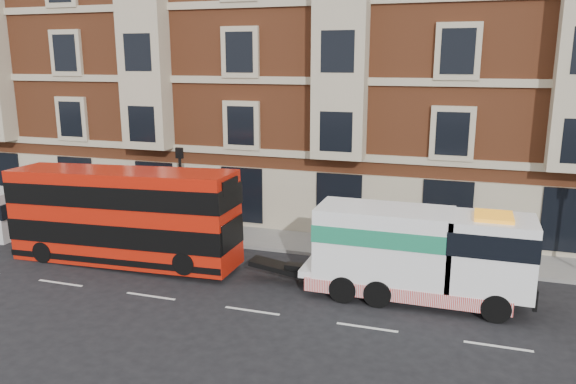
{
  "coord_description": "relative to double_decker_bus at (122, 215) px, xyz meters",
  "views": [
    {
      "loc": [
        6.71,
        -16.65,
        8.48
      ],
      "look_at": [
        0.0,
        4.0,
        3.33
      ],
      "focal_mm": 35.0,
      "sensor_mm": 36.0,
      "label": 1
    }
  ],
  "objects": [
    {
      "name": "lamp_post_west",
      "position": [
        0.88,
        3.48,
        0.54
      ],
      "size": [
        0.35,
        0.15,
        4.35
      ],
      "color": "black",
      "rests_on": "sidewalk"
    },
    {
      "name": "double_decker_bus",
      "position": [
        0.0,
        0.0,
        0.0
      ],
      "size": [
        9.97,
        2.29,
        4.03
      ],
      "color": "red",
      "rests_on": "ground"
    },
    {
      "name": "ground",
      "position": [
        6.88,
        -2.72,
        -2.14
      ],
      "size": [
        120.0,
        120.0,
        0.0
      ],
      "primitive_type": "plane",
      "color": "black",
      "rests_on": "ground"
    },
    {
      "name": "pedestrian",
      "position": [
        -4.33,
        4.43,
        -1.14
      ],
      "size": [
        0.73,
        0.65,
        1.69
      ],
      "primitive_type": "imported",
      "rotation": [
        0.0,
        0.0,
        -0.51
      ],
      "color": "#231B37",
      "rests_on": "sidewalk"
    },
    {
      "name": "tow_truck",
      "position": [
        12.05,
        0.0,
        -0.37
      ],
      "size": [
        7.98,
        2.36,
        3.32
      ],
      "color": "white",
      "rests_on": "ground"
    },
    {
      "name": "sidewalk",
      "position": [
        6.88,
        4.78,
        -2.06
      ],
      "size": [
        90.0,
        3.0,
        0.15
      ],
      "primitive_type": "cube",
      "color": "slate",
      "rests_on": "ground"
    },
    {
      "name": "victorian_terrace",
      "position": [
        7.38,
        12.28,
        7.93
      ],
      "size": [
        45.0,
        12.0,
        20.4
      ],
      "color": "brown",
      "rests_on": "ground"
    }
  ]
}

